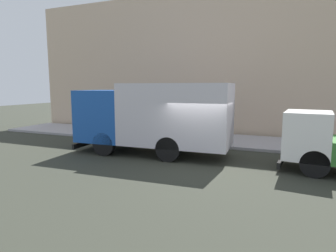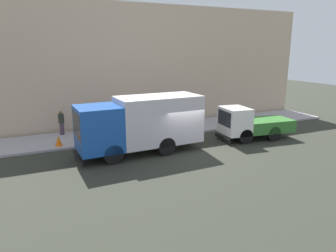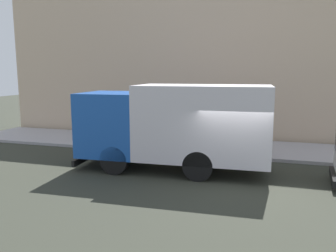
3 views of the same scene
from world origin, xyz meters
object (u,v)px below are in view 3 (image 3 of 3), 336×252
Objects in this scene: street_sign_post at (219,119)px; pedestrian_walking at (154,127)px; traffic_cone_orange at (106,138)px; large_utility_truck at (174,124)px; pedestrian_standing at (134,121)px.

pedestrian_walking is at bearing 71.67° from street_sign_post.
pedestrian_walking is 0.63× the size of street_sign_post.
pedestrian_walking reaches higher than traffic_cone_orange.
large_utility_truck is 2.95m from street_sign_post.
pedestrian_walking is at bearing -68.68° from traffic_cone_orange.
pedestrian_walking is (3.78, 2.14, -0.80)m from large_utility_truck.
traffic_cone_orange is at bearing 167.45° from pedestrian_standing.
pedestrian_walking is at bearing 27.11° from large_utility_truck.
large_utility_truck reaches higher than traffic_cone_orange.
traffic_cone_orange is (2.89, 4.41, -1.37)m from large_utility_truck.
pedestrian_standing is at bearing -81.89° from pedestrian_walking.
large_utility_truck is 4.42× the size of pedestrian_walking.
street_sign_post is (2.63, -1.33, -0.13)m from large_utility_truck.
street_sign_post is (-2.93, -5.28, 0.68)m from pedestrian_standing.
large_utility_truck is 4.42m from pedestrian_walking.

